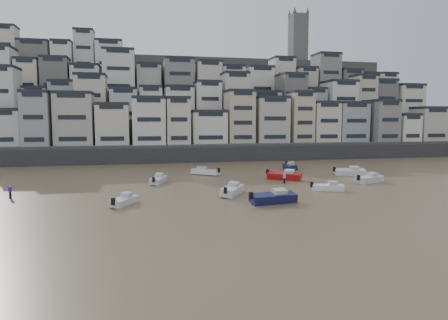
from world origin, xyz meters
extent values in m
plane|color=brown|center=(0.00, 0.00, 0.00)|extent=(400.00, 400.00, 0.00)
cube|color=#38383A|center=(10.00, 65.00, 1.75)|extent=(140.00, 3.00, 3.50)
cube|color=#4C4C47|center=(15.00, 72.00, 2.00)|extent=(140.00, 14.00, 4.00)
cube|color=#4C4C47|center=(15.00, 84.00, 5.00)|extent=(140.00, 14.00, 10.00)
cube|color=#4C4C47|center=(15.00, 96.00, 9.00)|extent=(140.00, 14.00, 18.00)
cube|color=#4C4C47|center=(15.00, 108.00, 13.00)|extent=(140.00, 16.00, 26.00)
cube|color=#4C4C47|center=(15.00, 122.00, 16.00)|extent=(140.00, 18.00, 32.00)
cube|color=#66635E|center=(55.00, 120.00, 41.00)|extent=(6.00, 6.00, 18.00)
camera|label=1|loc=(-6.32, -28.24, 10.12)|focal=32.00mm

